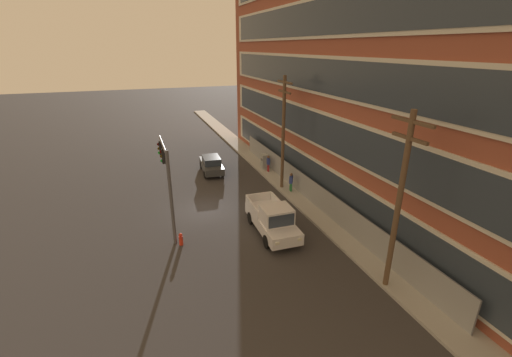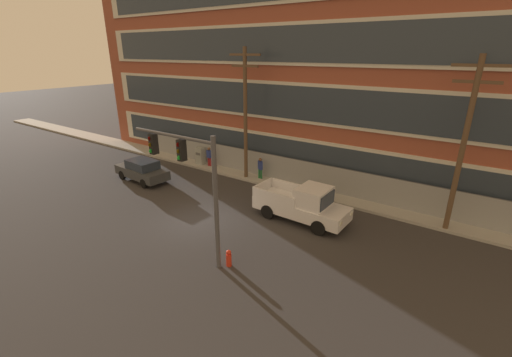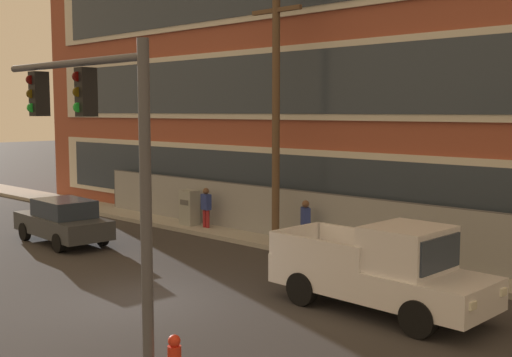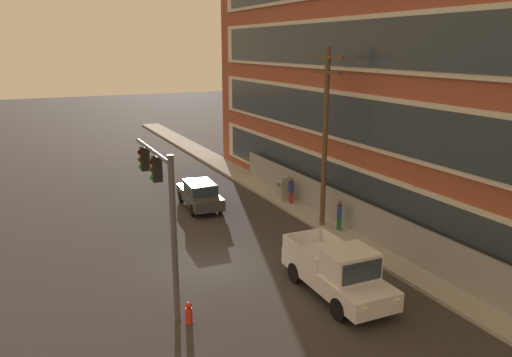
{
  "view_description": "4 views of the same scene",
  "coord_description": "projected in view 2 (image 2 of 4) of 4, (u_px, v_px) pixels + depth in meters",
  "views": [
    {
      "loc": [
        22.18,
        -4.07,
        11.07
      ],
      "look_at": [
        4.23,
        2.38,
        3.68
      ],
      "focal_mm": 24.0,
      "sensor_mm": 36.0,
      "label": 1
    },
    {
      "loc": [
        12.36,
        -11.99,
        8.8
      ],
      "look_at": [
        2.46,
        2.05,
        2.38
      ],
      "focal_mm": 24.0,
      "sensor_mm": 36.0,
      "label": 2
    },
    {
      "loc": [
        12.51,
        -9.05,
        4.61
      ],
      "look_at": [
        -1.43,
        5.49,
        2.49
      ],
      "focal_mm": 45.0,
      "sensor_mm": 36.0,
      "label": 3
    },
    {
      "loc": [
        18.7,
        -6.79,
        9.1
      ],
      "look_at": [
        -0.51,
        2.41,
        3.44
      ],
      "focal_mm": 35.0,
      "sensor_mm": 36.0,
      "label": 4
    }
  ],
  "objects": [
    {
      "name": "fire_hydrant",
      "position": [
        229.0,
        258.0,
        14.81
      ],
      "size": [
        0.24,
        0.24,
        0.78
      ],
      "color": "red",
      "rests_on": "ground"
    },
    {
      "name": "electrical_cabinet",
      "position": [
        200.0,
        157.0,
        27.68
      ],
      "size": [
        0.68,
        0.54,
        1.53
      ],
      "color": "#939993",
      "rests_on": "ground"
    },
    {
      "name": "chain_link_fence",
      "position": [
        289.0,
        171.0,
        23.82
      ],
      "size": [
        27.87,
        0.06,
        1.91
      ],
      "color": "gray",
      "rests_on": "ground"
    },
    {
      "name": "pedestrian_by_fence",
      "position": [
        209.0,
        156.0,
        27.13
      ],
      "size": [
        0.43,
        0.29,
        1.69
      ],
      "color": "maroon",
      "rests_on": "ground"
    },
    {
      "name": "pedestrian_near_cabinet",
      "position": [
        260.0,
        168.0,
        24.47
      ],
      "size": [
        0.47,
        0.43,
        1.69
      ],
      "color": "#236B38",
      "rests_on": "ground"
    },
    {
      "name": "sedan_dark_grey",
      "position": [
        142.0,
        170.0,
        24.49
      ],
      "size": [
        4.45,
        2.0,
        1.56
      ],
      "color": "#383A3D",
      "rests_on": "ground"
    },
    {
      "name": "traffic_signal_mast",
      "position": [
        191.0,
        172.0,
        14.18
      ],
      "size": [
        4.71,
        0.43,
        5.81
      ],
      "color": "#4C4C51",
      "rests_on": "ground"
    },
    {
      "name": "ground_plane",
      "position": [
        198.0,
        220.0,
        18.93
      ],
      "size": [
        160.0,
        160.0,
        0.0
      ],
      "primitive_type": "plane",
      "color": "#333030"
    },
    {
      "name": "utility_pole_midblock",
      "position": [
        464.0,
        141.0,
        16.19
      ],
      "size": [
        2.31,
        0.26,
        8.71
      ],
      "color": "brown",
      "rests_on": "ground"
    },
    {
      "name": "pickup_truck_white",
      "position": [
        303.0,
        204.0,
        18.59
      ],
      "size": [
        5.31,
        2.13,
        2.09
      ],
      "color": "silver",
      "rests_on": "ground"
    },
    {
      "name": "brick_mill_building",
      "position": [
        320.0,
        44.0,
        24.73
      ],
      "size": [
        40.24,
        8.8,
        18.47
      ],
      "color": "brown",
      "rests_on": "ground"
    },
    {
      "name": "utility_pole_near_corner",
      "position": [
        245.0,
        110.0,
        23.35
      ],
      "size": [
        2.45,
        0.26,
        9.08
      ],
      "color": "brown",
      "rests_on": "ground"
    },
    {
      "name": "sidewalk_building_side",
      "position": [
        270.0,
        181.0,
        24.51
      ],
      "size": [
        80.0,
        1.93,
        0.16
      ],
      "primitive_type": "cube",
      "color": "#9E9B93",
      "rests_on": "ground"
    }
  ]
}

